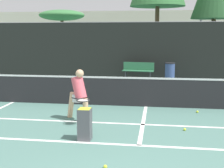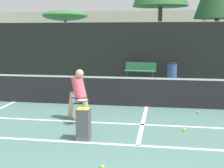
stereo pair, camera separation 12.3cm
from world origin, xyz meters
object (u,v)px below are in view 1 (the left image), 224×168
(player_practicing, at_px, (79,93))
(parked_car, at_px, (188,63))
(trash_bin, at_px, (170,71))
(courtside_bench, at_px, (138,70))
(ball_hopper, at_px, (85,124))

(player_practicing, relative_size, parked_car, 0.35)
(trash_bin, bearing_deg, courtside_bench, 175.69)
(player_practicing, distance_m, parked_car, 11.55)
(ball_hopper, distance_m, courtside_bench, 9.37)
(courtside_bench, relative_size, parked_car, 0.41)
(ball_hopper, xyz_separation_m, parked_car, (3.33, 12.41, 0.19))
(ball_hopper, relative_size, parked_car, 0.18)
(courtside_bench, xyz_separation_m, parked_car, (2.76, 3.06, 0.10))
(player_practicing, distance_m, trash_bin, 8.17)
(player_practicing, relative_size, courtside_bench, 0.86)
(ball_hopper, height_order, trash_bin, trash_bin)
(courtside_bench, height_order, trash_bin, trash_bin)
(ball_hopper, xyz_separation_m, trash_bin, (2.15, 9.24, 0.07))
(trash_bin, bearing_deg, ball_hopper, -103.10)
(trash_bin, xyz_separation_m, parked_car, (1.18, 3.18, 0.12))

